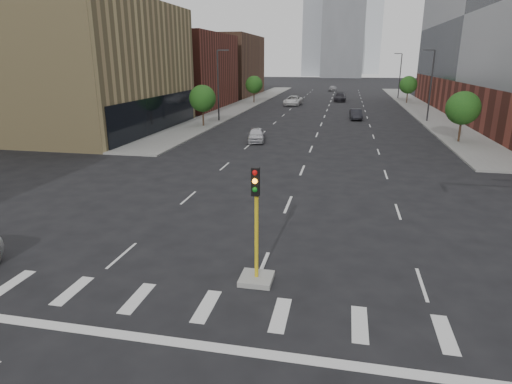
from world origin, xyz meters
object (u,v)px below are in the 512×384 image
(median_traffic_signal, at_px, (256,258))
(car_distant, at_px, (333,88))
(car_near_left, at_px, (256,135))
(car_far_left, at_px, (293,101))
(car_deep_right, at_px, (340,97))
(car_mid_right, at_px, (356,114))

(median_traffic_signal, bearing_deg, car_distant, 90.36)
(car_near_left, bearing_deg, car_distant, 77.02)
(car_near_left, distance_m, car_far_left, 36.01)
(car_far_left, relative_size, car_distant, 1.42)
(car_far_left, bearing_deg, car_deep_right, 52.31)
(car_deep_right, relative_size, car_distant, 1.31)
(car_near_left, relative_size, car_far_left, 0.68)
(median_traffic_signal, distance_m, car_distant, 101.59)
(median_traffic_signal, height_order, car_far_left, median_traffic_signal)
(median_traffic_signal, xyz_separation_m, car_distant, (-0.64, 101.58, -0.26))
(car_deep_right, distance_m, car_distant, 28.70)
(car_far_left, xyz_separation_m, car_distant, (5.71, 37.93, -0.11))
(median_traffic_signal, height_order, car_deep_right, median_traffic_signal)
(median_traffic_signal, relative_size, car_far_left, 0.74)
(car_mid_right, distance_m, car_deep_right, 26.59)
(car_near_left, xyz_separation_m, car_far_left, (-0.66, 36.01, 0.14))
(median_traffic_signal, height_order, car_distant, median_traffic_signal)
(median_traffic_signal, height_order, car_near_left, median_traffic_signal)
(car_mid_right, bearing_deg, car_distant, 90.56)
(car_near_left, xyz_separation_m, car_deep_right, (7.45, 45.34, 0.11))
(median_traffic_signal, height_order, car_mid_right, median_traffic_signal)
(car_mid_right, height_order, car_distant, car_distant)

